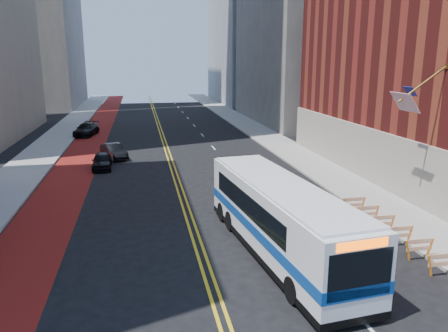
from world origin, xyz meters
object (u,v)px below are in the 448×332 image
car_c (86,129)px  transit_bus (279,217)px  car_a (102,161)px  car_b (114,151)px

car_c → transit_bus: bearing=-59.6°
car_a → car_b: bearing=76.8°
car_b → car_c: 14.02m
transit_bus → car_c: bearing=103.0°
transit_bus → car_a: (-9.37, 18.54, -1.14)m
car_a → car_b: (0.78, 3.77, 0.02)m
car_b → car_c: size_ratio=0.81×
car_a → car_b: size_ratio=0.94×
car_c → car_a: bearing=-68.7°
transit_bus → car_a: transit_bus is taller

